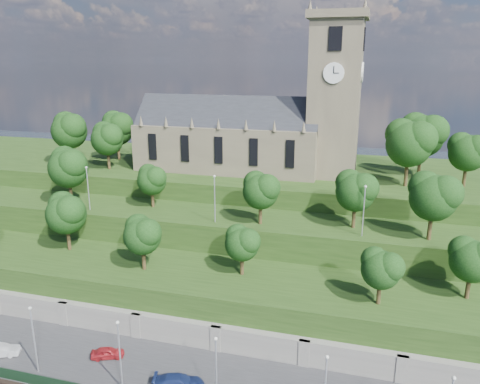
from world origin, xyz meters
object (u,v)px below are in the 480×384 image
(car_left, at_px, (108,353))
(car_middle, at_px, (0,350))
(church, at_px, (256,128))
(car_right, at_px, (179,383))

(car_left, bearing_deg, car_middle, 81.55)
(car_left, height_order, car_middle, car_middle)
(church, distance_m, car_left, 44.64)
(church, distance_m, car_middle, 50.32)
(car_right, bearing_deg, church, -10.87)
(car_left, xyz_separation_m, car_right, (9.63, -2.63, 0.13))
(car_right, bearing_deg, car_middle, 76.35)
(car_left, relative_size, car_middle, 0.89)
(car_middle, bearing_deg, car_right, -113.67)
(car_left, height_order, car_right, car_right)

